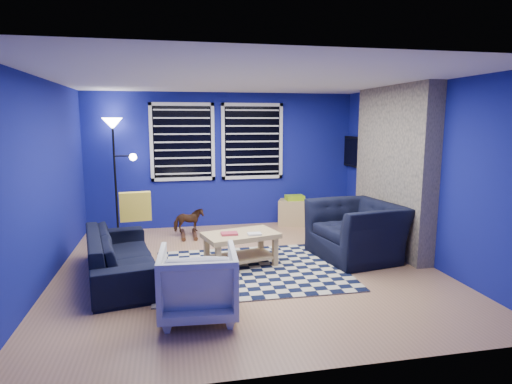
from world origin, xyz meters
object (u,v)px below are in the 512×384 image
armchair_bent (198,283)px  rocking_horse (189,221)px  cabinet (294,212)px  armchair_big (357,231)px  floor_lamp (115,139)px  tv (356,152)px  coffee_table (241,242)px  sofa (121,255)px

armchair_bent → rocking_horse: size_ratio=1.57×
rocking_horse → cabinet: size_ratio=0.73×
armchair_big → armchair_bent: bearing=-68.6°
armchair_bent → floor_lamp: floor_lamp is taller
tv → coffee_table: 3.34m
sofa → floor_lamp: size_ratio=1.00×
sofa → floor_lamp: bearing=-3.9°
tv → armchair_big: (-0.80, -1.86, -1.00)m
sofa → cabinet: sofa is taller
tv → coffee_table: bearing=-142.9°
coffee_table → cabinet: (1.41, 2.16, -0.09)m
sofa → coffee_table: sofa is taller
floor_lamp → tv: bearing=-3.2°
tv → armchair_big: bearing=-113.4°
rocking_horse → floor_lamp: (-1.20, 0.46, 1.38)m
armchair_big → armchair_bent: armchair_big is taller
armchair_big → armchair_bent: 2.81m
armchair_big → coffee_table: size_ratio=1.13×
sofa → coffee_table: size_ratio=1.85×
floor_lamp → armchair_big: bearing=-30.6°
rocking_horse → cabinet: (2.04, 0.47, -0.03)m
sofa → tv: bearing=-74.4°
coffee_table → cabinet: size_ratio=1.60×
rocking_horse → coffee_table: 1.81m
sofa → coffee_table: 1.56m
tv → rocking_horse: size_ratio=1.99×
sofa → coffee_table: (1.56, 0.11, 0.04)m
sofa → armchair_big: bearing=-97.9°
sofa → armchair_bent: bearing=-156.7°
cabinet → floor_lamp: floor_lamp is taller
coffee_table → floor_lamp: bearing=130.3°
sofa → armchair_big: 3.29m
sofa → floor_lamp: floor_lamp is taller
armchair_bent → armchair_big: bearing=-144.5°
rocking_horse → cabinet: cabinet is taller
rocking_horse → floor_lamp: 1.89m
armchair_big → coffee_table: armchair_big is taller
armchair_bent → floor_lamp: 3.98m
tv → cabinet: (-1.11, 0.25, -1.15)m
sofa → armchair_bent: armchair_bent is taller
tv → armchair_bent: 4.73m
cabinet → floor_lamp: size_ratio=0.34×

